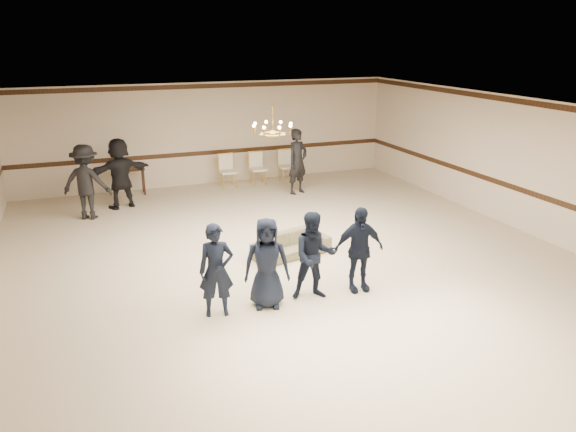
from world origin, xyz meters
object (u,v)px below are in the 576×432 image
Objects in this scene: banquet_chair_mid at (258,169)px; console_table at (129,182)px; boy_a at (216,270)px; boy_d at (359,249)px; banquet_chair_right at (287,166)px; boy_c at (314,256)px; chandelier at (273,119)px; boy_b at (267,263)px; adult_left at (86,182)px; adult_mid at (120,173)px; settee at (291,244)px; banquet_chair_left at (228,171)px; adult_right at (298,161)px.

console_table is at bearing 175.40° from banquet_chair_mid.
boy_a is 2.70m from boy_d.
boy_d reaches higher than banquet_chair_right.
boy_c is 8.51m from banquet_chair_right.
chandelier reaches higher than boy_d.
boy_c is (0.90, 0.00, 0.00)m from boy_b.
adult_left is 1.00× the size of adult_mid.
adult_left is at bearing -163.45° from banquet_chair_mid.
boy_c is (-0.23, -2.82, -2.06)m from chandelier.
chandelier reaches higher than settee.
settee is (0.37, 2.05, -0.56)m from boy_c.
adult_mid is at bearing -117.47° from adult_left.
boy_d is at bearing -67.88° from console_table.
banquet_chair_left is 1.00m from banquet_chair_mid.
banquet_chair_right is at bearing -2.06° from banquet_chair_left.
boy_a is (-2.03, -2.82, -2.06)m from chandelier.
settee is at bearing -80.23° from chandelier.
boy_d is at bearing -88.85° from settee.
boy_a is 8.79m from banquet_chair_mid.
console_table is at bearing -97.62° from adult_left.
adult_mid is (-2.94, 4.26, -1.90)m from chandelier.
banquet_chair_right is at bearing -139.84° from adult_left.
adult_mid is 3.50m from banquet_chair_left.
adult_mid is 1.92× the size of banquet_chair_mid.
banquet_chair_left reaches higher than settee.
banquet_chair_mid is (-0.78, 1.42, -0.47)m from adult_right.
adult_left reaches higher than boy_c.
boy_b is 2.47m from settee.
banquet_chair_left is at bearing 74.25° from settee.
boy_d reaches higher than banquet_chair_left.
banquet_chair_right is (2.61, 8.10, -0.31)m from boy_c.
boy_d is 2.19m from settee.
boy_c is at bearing -174.08° from boy_d.
adult_left is 6.01m from adult_right.
banquet_chair_left is (2.41, 8.10, -0.31)m from boy_a.
boy_d is at bearing -97.68° from banquet_chair_right.
banquet_chair_mid is (5.22, 1.72, -0.47)m from adult_left.
chandelier is 6.56m from console_table.
adult_left is (-2.71, 6.38, 0.16)m from boy_b.
banquet_chair_right is 5.01m from console_table.
console_table is (-3.29, 8.30, -0.41)m from boy_d.
banquet_chair_left and banquet_chair_mid have the same top height.
boy_d is at bearing -76.69° from chandelier.
boy_b is 0.83× the size of adult_left.
boy_d is 1.60× the size of banquet_chair_mid.
boy_a reaches higher than settee.
adult_left is at bearing 159.37° from adult_right.
boy_b and boy_d have the same top height.
banquet_chair_left is (3.32, 1.02, -0.47)m from adult_mid.
boy_b is 1.60× the size of banquet_chair_left.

